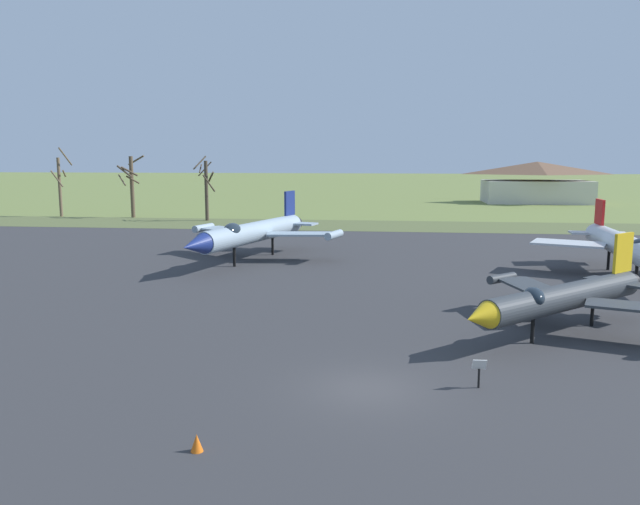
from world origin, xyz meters
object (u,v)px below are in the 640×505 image
Objects in this scene: jet_fighter_rear_center at (564,297)px; info_placard_rear_center at (479,371)px; jet_fighter_front_right at (625,246)px; jet_fighter_rear_left at (251,232)px; visitor_building at (536,183)px; traffic_cone at (197,444)px.

jet_fighter_rear_center is 8.71m from info_placard_rear_center.
info_placard_rear_center is (-12.21, -21.37, -1.60)m from jet_fighter_front_right.
jet_fighter_rear_left is 77.59m from visitor_building.
jet_fighter_rear_left is at bearing 100.41° from traffic_cone.
jet_fighter_front_right is at bearing 61.95° from jet_fighter_rear_center.
jet_fighter_rear_center is at bearing -43.87° from jet_fighter_rear_left.
visitor_building reaches higher than jet_fighter_front_right.
jet_fighter_rear_center reaches higher than traffic_cone.
jet_fighter_rear_center is at bearing 44.99° from traffic_cone.
visitor_building reaches higher than traffic_cone.
visitor_building is 104.29m from traffic_cone.
jet_fighter_rear_center is 0.56× the size of visitor_building.
visitor_building is (10.04, 72.47, 1.34)m from jet_fighter_front_right.
info_placard_rear_center is (-4.69, -7.25, -1.15)m from jet_fighter_rear_center.
visitor_building is at bearing 62.08° from jet_fighter_rear_left.
jet_fighter_front_right is at bearing 52.86° from traffic_cone.
jet_fighter_front_right is 14.83× the size of info_placard_rear_center.
jet_fighter_rear_left is at bearing -117.92° from visitor_building.
info_placard_rear_center is at bearing -122.89° from jet_fighter_rear_center.
info_placard_rear_center is at bearing 34.73° from traffic_cone.
jet_fighter_rear_center is at bearing -101.47° from visitor_building.
traffic_cone is at bearing -79.59° from jet_fighter_rear_left.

